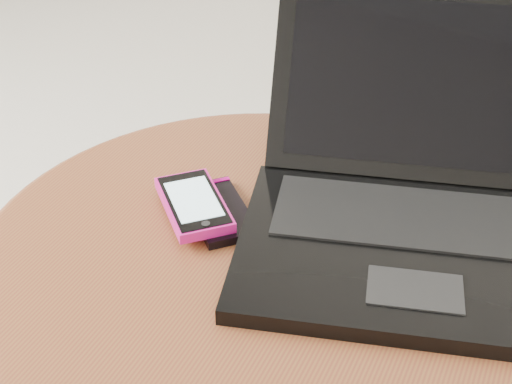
% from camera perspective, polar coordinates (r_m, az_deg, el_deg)
% --- Properties ---
extents(table, '(0.62, 0.62, 0.49)m').
position_cam_1_polar(table, '(0.86, 0.31, -9.91)').
color(table, '#642B11').
rests_on(table, ground).
extents(laptop, '(0.43, 0.44, 0.21)m').
position_cam_1_polar(laptop, '(0.81, 12.06, -0.67)').
color(laptop, black).
rests_on(laptop, table).
extents(phone_black, '(0.12, 0.12, 0.01)m').
position_cam_1_polar(phone_black, '(0.84, -2.82, -1.45)').
color(phone_black, black).
rests_on(phone_black, table).
extents(phone_pink, '(0.12, 0.12, 0.01)m').
position_cam_1_polar(phone_pink, '(0.83, -4.70, -0.90)').
color(phone_pink, '#E0198C').
rests_on(phone_pink, phone_black).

